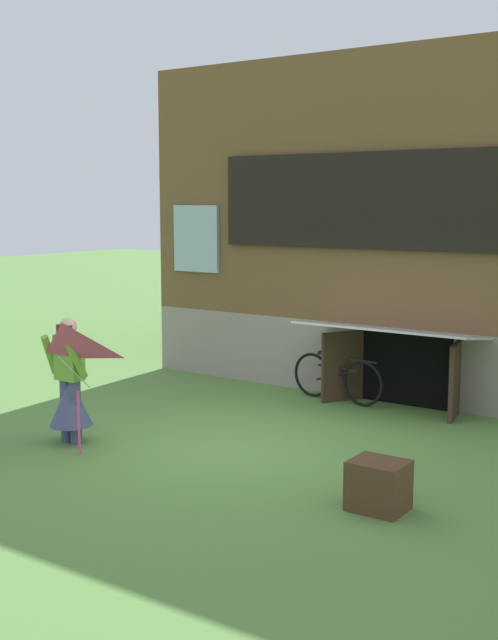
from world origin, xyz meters
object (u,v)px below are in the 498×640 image
object	(u,v)px
kite	(63,354)
wooden_crate	(378,485)
bicycle_black	(337,378)
person	(70,391)

from	to	relation	value
kite	wooden_crate	bearing A→B (deg)	9.10
bicycle_black	wooden_crate	world-z (taller)	bicycle_black
bicycle_black	kite	bearing A→B (deg)	-100.05
person	kite	size ratio (longest dim) A/B	1.03
kite	bicycle_black	distance (m)	4.41
person	wooden_crate	distance (m)	4.06
person	kite	world-z (taller)	person
bicycle_black	wooden_crate	bearing A→B (deg)	-49.55
bicycle_black	wooden_crate	xyz separation A→B (m)	(2.37, -3.56, -0.11)
kite	bicycle_black	xyz separation A→B (m)	(1.25, 4.14, -0.86)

